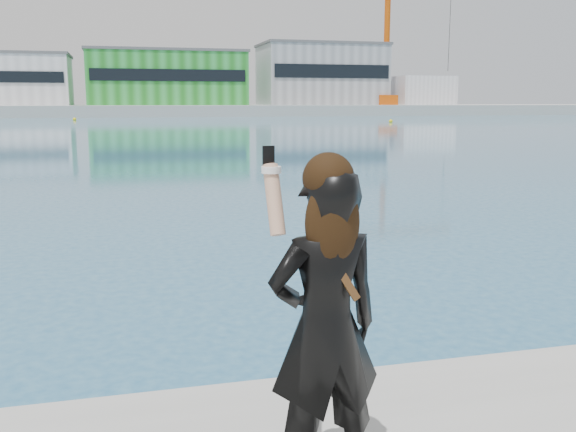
% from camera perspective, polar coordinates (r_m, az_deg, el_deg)
% --- Properties ---
extents(far_quay, '(320.00, 40.00, 2.00)m').
position_cam_1_polar(far_quay, '(132.99, -14.21, 9.11)').
color(far_quay, '#9E9E99').
rests_on(far_quay, ground).
extents(warehouse_white, '(24.48, 15.35, 9.50)m').
position_cam_1_polar(warehouse_white, '(132.63, -24.04, 11.04)').
color(warehouse_white, silver).
rests_on(warehouse_white, far_quay).
extents(warehouse_green, '(30.60, 16.36, 10.50)m').
position_cam_1_polar(warehouse_green, '(131.37, -10.76, 11.96)').
color(warehouse_green, '#208223').
rests_on(warehouse_green, far_quay).
extents(warehouse_grey_right, '(25.50, 15.35, 12.50)m').
position_cam_1_polar(warehouse_grey_right, '(137.46, 2.98, 12.45)').
color(warehouse_grey_right, gray).
rests_on(warehouse_grey_right, far_quay).
extents(ancillary_shed, '(12.00, 10.00, 6.00)m').
position_cam_1_polar(ancillary_shed, '(143.73, 11.75, 10.85)').
color(ancillary_shed, silver).
rests_on(ancillary_shed, far_quay).
extents(dock_crane, '(23.00, 4.00, 24.00)m').
position_cam_1_polar(dock_crane, '(136.94, 9.25, 15.20)').
color(dock_crane, '#E9590D').
rests_on(dock_crane, far_quay).
extents(flagpole_right, '(1.28, 0.16, 8.00)m').
position_cam_1_polar(flagpole_right, '(126.24, -3.99, 11.86)').
color(flagpole_right, silver).
rests_on(flagpole_right, far_quay).
extents(buoy_near, '(0.50, 0.50, 0.50)m').
position_cam_1_polar(buoy_near, '(85.18, 9.12, 8.22)').
color(buoy_near, yellow).
rests_on(buoy_near, ground).
extents(buoy_far, '(0.50, 0.50, 0.50)m').
position_cam_1_polar(buoy_far, '(98.55, -18.44, 8.07)').
color(buoy_far, yellow).
rests_on(buoy_far, ground).
extents(woman, '(0.60, 0.42, 1.64)m').
position_cam_1_polar(woman, '(3.08, 3.33, -9.11)').
color(woman, black).
rests_on(woman, near_quay).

